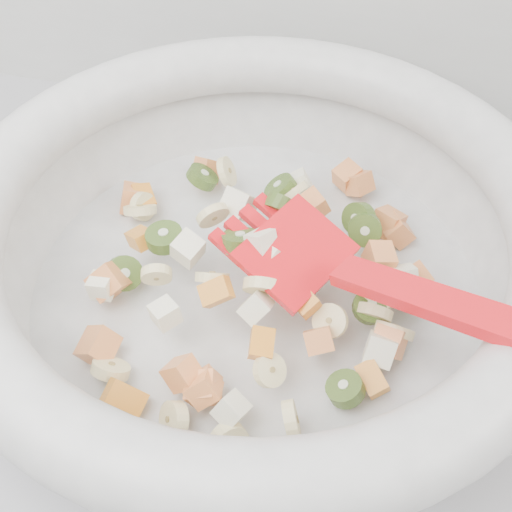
# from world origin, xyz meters

# --- Properties ---
(mixing_bowl) EXTENTS (0.49, 0.44, 0.15)m
(mixing_bowl) POSITION_xyz_m (-0.06, 1.48, 0.97)
(mixing_bowl) COLOR silver
(mixing_bowl) RESTS_ON counter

